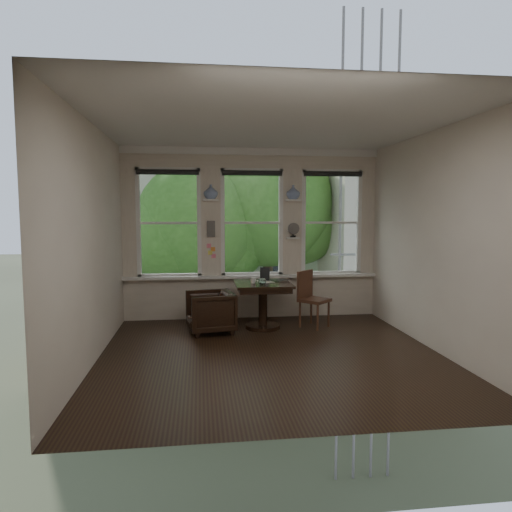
{
  "coord_description": "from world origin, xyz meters",
  "views": [
    {
      "loc": [
        -0.93,
        -5.83,
        1.88
      ],
      "look_at": [
        -0.09,
        0.9,
        1.23
      ],
      "focal_mm": 32.0,
      "sensor_mm": 36.0,
      "label": 1
    }
  ],
  "objects": [
    {
      "name": "window_left",
      "position": [
        -1.45,
        2.25,
        1.7
      ],
      "size": [
        1.1,
        0.12,
        1.9
      ],
      "primitive_type": null,
      "color": "white",
      "rests_on": "ground"
    },
    {
      "name": "desk_fan",
      "position": [
        0.72,
        2.13,
        1.53
      ],
      "size": [
        0.2,
        0.2,
        0.24
      ],
      "primitive_type": null,
      "color": "#59544F",
      "rests_on": "ground"
    },
    {
      "name": "cushion_red",
      "position": [
        -0.77,
        1.25,
        0.45
      ],
      "size": [
        0.45,
        0.45,
        0.06
      ],
      "primitive_type": "cube",
      "color": "maroon",
      "rests_on": "armchair_left"
    },
    {
      "name": "wall_back",
      "position": [
        0.0,
        2.25,
        1.5
      ],
      "size": [
        4.5,
        0.0,
        4.5
      ],
      "primitive_type": "plane",
      "rotation": [
        1.57,
        0.0,
        0.0
      ],
      "color": "beige",
      "rests_on": "ground"
    },
    {
      "name": "side_chair_right",
      "position": [
        0.93,
        1.37,
        0.46
      ],
      "size": [
        0.59,
        0.59,
        0.92
      ],
      "primitive_type": null,
      "rotation": [
        0.0,
        0.0,
        0.76
      ],
      "color": "#4F2E1C",
      "rests_on": "ground"
    },
    {
      "name": "wall_right",
      "position": [
        2.25,
        0.0,
        1.5
      ],
      "size": [
        0.0,
        4.5,
        4.5
      ],
      "primitive_type": "plane",
      "rotation": [
        1.57,
        0.0,
        -1.57
      ],
      "color": "beige",
      "rests_on": "ground"
    },
    {
      "name": "window_center",
      "position": [
        0.0,
        2.25,
        1.7
      ],
      "size": [
        1.1,
        0.12,
        1.9
      ],
      "primitive_type": null,
      "color": "white",
      "rests_on": "ground"
    },
    {
      "name": "sticky_notes",
      "position": [
        -0.72,
        2.19,
        1.25
      ],
      "size": [
        0.16,
        0.01,
        0.24
      ],
      "primitive_type": null,
      "color": "pink",
      "rests_on": "ground"
    },
    {
      "name": "drinking_glass",
      "position": [
        0.04,
        1.2,
        0.8
      ],
      "size": [
        0.16,
        0.16,
        0.1
      ],
      "primitive_type": "imported",
      "rotation": [
        0.0,
        0.0,
        0.33
      ],
      "color": "white",
      "rests_on": "table"
    },
    {
      "name": "tablet",
      "position": [
        0.15,
        1.64,
        0.86
      ],
      "size": [
        0.17,
        0.11,
        0.22
      ],
      "primitive_type": "cube",
      "rotation": [
        -0.26,
        0.0,
        -0.22
      ],
      "color": "black",
      "rests_on": "table"
    },
    {
      "name": "table",
      "position": [
        0.08,
        1.4,
        0.38
      ],
      "size": [
        0.9,
        0.9,
        0.75
      ],
      "primitive_type": null,
      "color": "black",
      "rests_on": "ground"
    },
    {
      "name": "intercom",
      "position": [
        -0.72,
        2.18,
        1.6
      ],
      "size": [
        0.14,
        0.06,
        0.28
      ],
      "primitive_type": "cube",
      "color": "#59544F",
      "rests_on": "ground"
    },
    {
      "name": "ceiling",
      "position": [
        0.0,
        0.0,
        3.0
      ],
      "size": [
        4.5,
        4.5,
        0.0
      ],
      "primitive_type": "plane",
      "rotation": [
        3.14,
        0.0,
        0.0
      ],
      "color": "silver",
      "rests_on": "ground"
    },
    {
      "name": "laptop",
      "position": [
        0.38,
        1.47,
        0.76
      ],
      "size": [
        0.35,
        0.24,
        0.03
      ],
      "primitive_type": "imported",
      "rotation": [
        0.0,
        0.0,
        -0.08
      ],
      "color": "black",
      "rests_on": "table"
    },
    {
      "name": "wall_front",
      "position": [
        0.0,
        -2.25,
        1.5
      ],
      "size": [
        4.5,
        0.0,
        4.5
      ],
      "primitive_type": "plane",
      "rotation": [
        -1.57,
        0.0,
        0.0
      ],
      "color": "beige",
      "rests_on": "ground"
    },
    {
      "name": "shelf_right",
      "position": [
        0.72,
        2.15,
        2.1
      ],
      "size": [
        0.26,
        0.16,
        0.03
      ],
      "primitive_type": "cube",
      "color": "white",
      "rests_on": "ground"
    },
    {
      "name": "shelf_left",
      "position": [
        -0.72,
        2.15,
        2.1
      ],
      "size": [
        0.26,
        0.16,
        0.03
      ],
      "primitive_type": "cube",
      "color": "white",
      "rests_on": "ground"
    },
    {
      "name": "window_right",
      "position": [
        1.45,
        2.25,
        1.7
      ],
      "size": [
        1.1,
        0.12,
        1.9
      ],
      "primitive_type": null,
      "color": "white",
      "rests_on": "ground"
    },
    {
      "name": "armchair_left",
      "position": [
        -0.77,
        1.25,
        0.33
      ],
      "size": [
        0.82,
        0.8,
        0.65
      ],
      "primitive_type": "imported",
      "rotation": [
        0.0,
        0.0,
        -1.41
      ],
      "color": "black",
      "rests_on": "ground"
    },
    {
      "name": "wall_left",
      "position": [
        -2.25,
        0.0,
        1.5
      ],
      "size": [
        0.0,
        4.5,
        4.5
      ],
      "primitive_type": "plane",
      "rotation": [
        1.57,
        0.0,
        1.57
      ],
      "color": "beige",
      "rests_on": "ground"
    },
    {
      "name": "papers",
      "position": [
        0.14,
        1.52,
        0.75
      ],
      "size": [
        0.28,
        0.34,
        0.0
      ],
      "primitive_type": "cube",
      "rotation": [
        0.0,
        0.0,
        0.23
      ],
      "color": "silver",
      "rests_on": "table"
    },
    {
      "name": "vase_right",
      "position": [
        0.72,
        2.15,
        2.24
      ],
      "size": [
        0.24,
        0.24,
        0.25
      ],
      "primitive_type": "imported",
      "color": "white",
      "rests_on": "shelf_right"
    },
    {
      "name": "mug",
      "position": [
        -0.08,
        1.36,
        0.8
      ],
      "size": [
        0.12,
        0.12,
        0.1
      ],
      "primitive_type": "imported",
      "rotation": [
        0.0,
        0.0,
        0.08
      ],
      "color": "white",
      "rests_on": "table"
    },
    {
      "name": "vase_left",
      "position": [
        -0.72,
        2.15,
        2.24
      ],
      "size": [
        0.24,
        0.24,
        0.25
      ],
      "primitive_type": "imported",
      "color": "white",
      "rests_on": "shelf_left"
    },
    {
      "name": "ground",
      "position": [
        0.0,
        0.0,
        0.0
      ],
      "size": [
        4.5,
        4.5,
        0.0
      ],
      "primitive_type": "plane",
      "color": "black",
      "rests_on": "ground"
    }
  ]
}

